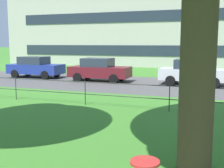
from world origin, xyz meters
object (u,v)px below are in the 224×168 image
at_px(car_white_right, 193,72).
at_px(frisbee, 145,162).
at_px(car_blue_left, 35,67).
at_px(car_maroon_far_right, 99,70).

bearing_deg(car_white_right, frisbee, -86.79).
relative_size(car_blue_left, car_maroon_far_right, 1.00).
xyz_separation_m(frisbee, car_white_right, (-0.89, 15.84, -0.68)).
bearing_deg(car_maroon_far_right, frisbee, -66.06).
distance_m(frisbee, car_white_right, 15.87).
bearing_deg(car_blue_left, frisbee, -52.63).
relative_size(frisbee, car_blue_left, 0.09).
xyz_separation_m(car_maroon_far_right, car_white_right, (5.96, 0.42, 0.00)).
relative_size(frisbee, car_maroon_far_right, 0.09).
distance_m(car_blue_left, car_maroon_far_right, 5.28).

